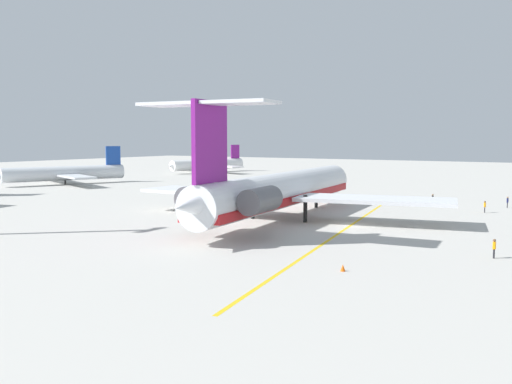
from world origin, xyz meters
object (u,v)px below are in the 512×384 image
object	(u,v)px
airliner_mid_right	(61,173)
airliner_far_right	(206,164)
safety_cone_wingtip	(343,268)
safety_cone_tail	(248,193)
ground_crew_near_tail	(485,205)
ground_crew_portside	(508,201)
ground_crew_starboard	(433,198)
ground_crew_near_nose	(494,246)
safety_cone_nose	(429,202)
main_jetliner	(279,190)

from	to	relation	value
airliner_mid_right	airliner_far_right	xyz separation A→B (m)	(51.57, -1.26, -0.05)
safety_cone_wingtip	safety_cone_tail	xyz separation A→B (m)	(44.57, 37.20, 0.00)
ground_crew_near_tail	safety_cone_tail	world-z (taller)	ground_crew_near_tail
ground_crew_portside	safety_cone_tail	bearing A→B (deg)	-9.37
ground_crew_near_tail	safety_cone_tail	xyz separation A→B (m)	(3.06, 40.71, -0.78)
ground_crew_portside	safety_cone_wingtip	bearing A→B (deg)	68.35
airliner_mid_right	ground_crew_portside	xyz separation A→B (m)	(7.03, -90.08, -1.42)
ground_crew_starboard	ground_crew_near_nose	bearing A→B (deg)	83.88
ground_crew_near_nose	safety_cone_nose	world-z (taller)	ground_crew_near_nose
ground_crew_near_tail	safety_cone_tail	bearing A→B (deg)	154.59
ground_crew_near_nose	safety_cone_nose	distance (m)	39.51
main_jetliner	airliner_mid_right	bearing A→B (deg)	66.14
airliner_far_right	safety_cone_wingtip	size ratio (longest dim) A/B	49.73
safety_cone_nose	safety_cone_tail	bearing A→B (deg)	95.62
airliner_mid_right	safety_cone_wingtip	size ratio (longest dim) A/B	49.63
ground_crew_near_tail	safety_cone_nose	world-z (taller)	ground_crew_near_tail
safety_cone_tail	safety_cone_nose	bearing A→B (deg)	-84.38
airliner_far_right	ground_crew_starboard	size ratio (longest dim) A/B	15.43
ground_crew_near_nose	ground_crew_near_tail	distance (m)	30.97
safety_cone_wingtip	ground_crew_near_nose	bearing A→B (deg)	-39.73
safety_cone_tail	ground_crew_portside	bearing A→B (deg)	-84.01
ground_crew_near_nose	ground_crew_near_tail	bearing A→B (deg)	71.06
main_jetliner	safety_cone_nose	world-z (taller)	main_jetliner
airliner_far_right	ground_crew_near_tail	xyz separation A→B (m)	(-52.07, -86.92, -1.37)
ground_crew_portside	safety_cone_wingtip	xyz separation A→B (m)	(-49.04, 5.41, -0.78)
main_jetliner	airliner_mid_right	world-z (taller)	main_jetliner
airliner_mid_right	safety_cone_nose	distance (m)	79.27
airliner_mid_right	ground_crew_starboard	distance (m)	80.05
airliner_far_right	safety_cone_wingtip	distance (m)	125.38
ground_crew_near_tail	ground_crew_starboard	xyz separation A→B (m)	(4.77, 8.25, 0.07)
safety_cone_nose	ground_crew_portside	bearing A→B (deg)	-82.97
ground_crew_portside	safety_cone_tail	world-z (taller)	ground_crew_portside
airliner_mid_right	ground_crew_near_tail	world-z (taller)	airliner_mid_right
ground_crew_portside	safety_cone_nose	size ratio (longest dim) A/B	3.04
airliner_mid_right	ground_crew_near_nose	world-z (taller)	airliner_mid_right
main_jetliner	safety_cone_nose	size ratio (longest dim) A/B	86.33
main_jetliner	ground_crew_near_tail	xyz separation A→B (m)	(21.06, -20.70, -2.72)
ground_crew_near_tail	safety_cone_nose	size ratio (longest dim) A/B	3.03
ground_crew_near_nose	ground_crew_near_tail	size ratio (longest dim) A/B	1.01
airliner_far_right	safety_cone_tail	bearing A→B (deg)	57.26
airliner_far_right	ground_crew_starboard	distance (m)	91.81
safety_cone_nose	safety_cone_wingtip	distance (m)	48.01
main_jetliner	ground_crew_near_nose	size ratio (longest dim) A/B	28.23
main_jetliner	ground_crew_starboard	distance (m)	28.80
safety_cone_nose	safety_cone_tail	size ratio (longest dim) A/B	1.00
ground_crew_portside	ground_crew_starboard	distance (m)	10.53
airliner_mid_right	ground_crew_portside	distance (m)	90.37
airliner_mid_right	ground_crew_near_nose	bearing A→B (deg)	93.70
ground_crew_near_nose	safety_cone_nose	size ratio (longest dim) A/B	3.06
main_jetliner	airliner_far_right	world-z (taller)	main_jetliner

